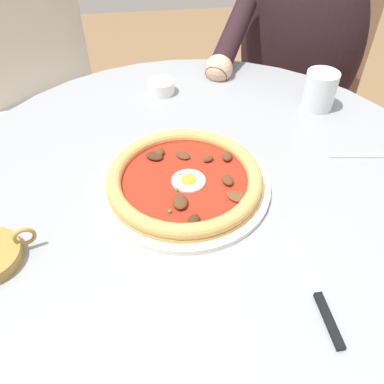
{
  "coord_description": "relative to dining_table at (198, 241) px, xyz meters",
  "views": [
    {
      "loc": [
        -0.53,
        0.08,
        1.24
      ],
      "look_at": [
        -0.02,
        0.02,
        0.75
      ],
      "focal_mm": 37.18,
      "sensor_mm": 36.0,
      "label": 1
    }
  ],
  "objects": [
    {
      "name": "fork_utensil",
      "position": [
        0.02,
        -0.34,
        0.18
      ],
      "size": [
        0.03,
        0.16,
        0.0
      ],
      "color": "#BCBCC1",
      "rests_on": "dining_table"
    },
    {
      "name": "ramekin_capers",
      "position": [
        0.31,
        0.04,
        0.19
      ],
      "size": [
        0.06,
        0.06,
        0.03
      ],
      "color": "white",
      "rests_on": "dining_table"
    },
    {
      "name": "diner_person",
      "position": [
        0.56,
        -0.38,
        -0.05
      ],
      "size": [
        0.44,
        0.54,
        1.19
      ],
      "color": "#282833",
      "rests_on": "ground"
    },
    {
      "name": "pizza_on_plate",
      "position": [
        -0.02,
        0.03,
        0.2
      ],
      "size": [
        0.3,
        0.3,
        0.04
      ],
      "color": "white",
      "rests_on": "dining_table"
    },
    {
      "name": "steak_knife",
      "position": [
        -0.27,
        -0.13,
        0.18
      ],
      "size": [
        0.22,
        0.01,
        0.01
      ],
      "color": "silver",
      "rests_on": "dining_table"
    },
    {
      "name": "ground_plane",
      "position": [
        0.0,
        0.0,
        -0.59
      ],
      "size": [
        6.0,
        6.0,
        0.02
      ],
      "primitive_type": "cube",
      "color": "brown"
    },
    {
      "name": "dining_table",
      "position": [
        0.0,
        0.0,
        0.0
      ],
      "size": [
        0.96,
        0.96,
        0.76
      ],
      "color": "gray",
      "rests_on": "ground"
    },
    {
      "name": "cafe_chair_spare_near",
      "position": [
        0.77,
        0.41,
        -0.04
      ],
      "size": [
        0.59,
        0.59,
        0.9
      ],
      "color": "beige",
      "rests_on": "ground"
    },
    {
      "name": "cafe_chair_diner",
      "position": [
        0.68,
        -0.47,
        -0.04
      ],
      "size": [
        0.57,
        0.57,
        0.9
      ],
      "color": "#957050",
      "rests_on": "ground"
    },
    {
      "name": "water_glass",
      "position": [
        0.21,
        -0.3,
        0.22
      ],
      "size": [
        0.07,
        0.07,
        0.08
      ],
      "color": "silver",
      "rests_on": "dining_table"
    }
  ]
}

